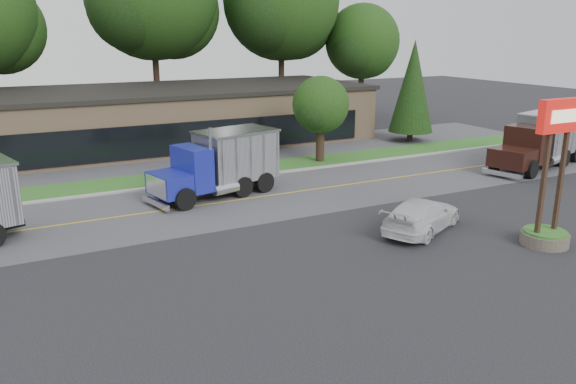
# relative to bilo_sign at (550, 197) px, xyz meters

# --- Properties ---
(ground) EXTENTS (140.00, 140.00, 0.00)m
(ground) POSITION_rel_bilo_sign_xyz_m (-10.50, 2.50, -2.02)
(ground) COLOR #313135
(ground) RESTS_ON ground
(road) EXTENTS (60.00, 8.00, 0.02)m
(road) POSITION_rel_bilo_sign_xyz_m (-10.50, 11.50, -2.02)
(road) COLOR #5C5C62
(road) RESTS_ON ground
(center_line) EXTENTS (60.00, 0.12, 0.01)m
(center_line) POSITION_rel_bilo_sign_xyz_m (-10.50, 11.50, -2.02)
(center_line) COLOR gold
(center_line) RESTS_ON ground
(curb) EXTENTS (60.00, 0.30, 0.12)m
(curb) POSITION_rel_bilo_sign_xyz_m (-10.50, 15.70, -2.02)
(curb) COLOR #9E9E99
(curb) RESTS_ON ground
(grass_verge) EXTENTS (60.00, 3.40, 0.03)m
(grass_verge) POSITION_rel_bilo_sign_xyz_m (-10.50, 17.50, -2.02)
(grass_verge) COLOR #2E6221
(grass_verge) RESTS_ON ground
(far_parking) EXTENTS (60.00, 7.00, 0.02)m
(far_parking) POSITION_rel_bilo_sign_xyz_m (-10.50, 22.50, -2.02)
(far_parking) COLOR #5C5C62
(far_parking) RESTS_ON ground
(strip_mall) EXTENTS (32.00, 12.00, 4.00)m
(strip_mall) POSITION_rel_bilo_sign_xyz_m (-8.50, 28.50, -0.02)
(strip_mall) COLOR tan
(strip_mall) RESTS_ON ground
(bilo_sign) EXTENTS (2.20, 1.90, 5.95)m
(bilo_sign) POSITION_rel_bilo_sign_xyz_m (0.00, 0.00, 0.00)
(bilo_sign) COLOR #6B6054
(bilo_sign) RESTS_ON ground
(tree_far_c) EXTENTS (12.17, 11.46, 17.37)m
(tree_far_c) POSITION_rel_bilo_sign_xyz_m (-6.31, 36.65, 9.06)
(tree_far_c) COLOR #382619
(tree_far_c) RESTS_ON ground
(tree_far_d) EXTENTS (11.66, 10.97, 16.63)m
(tree_far_d) POSITION_rel_bilo_sign_xyz_m (5.68, 35.64, 8.59)
(tree_far_d) COLOR #382619
(tree_far_d) RESTS_ON ground
(tree_far_e) EXTENTS (7.81, 7.35, 11.15)m
(tree_far_e) POSITION_rel_bilo_sign_xyz_m (13.62, 33.59, 5.09)
(tree_far_e) COLOR #382619
(tree_far_e) RESTS_ON ground
(evergreen_right) EXTENTS (3.46, 3.46, 7.87)m
(evergreen_right) POSITION_rel_bilo_sign_xyz_m (9.50, 20.50, 2.30)
(evergreen_right) COLOR #382619
(evergreen_right) RESTS_ON ground
(tree_verge) EXTENTS (3.97, 3.74, 5.67)m
(tree_verge) POSITION_rel_bilo_sign_xyz_m (-0.44, 17.55, 1.58)
(tree_verge) COLOR #382619
(tree_verge) RESTS_ON ground
(dump_truck_blue) EXTENTS (7.28, 4.11, 3.36)m
(dump_truck_blue) POSITION_rel_bilo_sign_xyz_m (-9.20, 12.90, -0.23)
(dump_truck_blue) COLOR black
(dump_truck_blue) RESTS_ON ground
(dump_truck_maroon) EXTENTS (9.39, 4.81, 3.36)m
(dump_truck_maroon) POSITION_rel_bilo_sign_xyz_m (11.75, 9.89, -0.21)
(dump_truck_maroon) COLOR black
(dump_truck_maroon) RESTS_ON ground
(rally_car) EXTENTS (5.30, 3.98, 1.43)m
(rally_car) POSITION_rel_bilo_sign_xyz_m (-3.41, 3.60, -1.31)
(rally_car) COLOR silver
(rally_car) RESTS_ON ground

